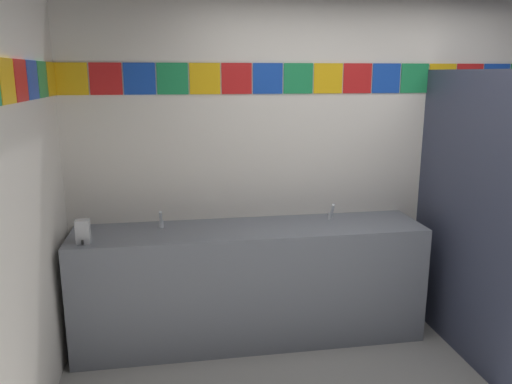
% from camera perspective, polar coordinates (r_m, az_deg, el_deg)
% --- Properties ---
extents(wall_back, '(4.39, 0.09, 2.56)m').
position_cam_1_polar(wall_back, '(4.09, 10.78, 3.42)').
color(wall_back, silver).
rests_on(wall_back, ground_plane).
extents(vanity_counter, '(2.55, 0.55, 0.87)m').
position_cam_1_polar(vanity_counter, '(3.82, -0.64, -10.20)').
color(vanity_counter, slate).
rests_on(vanity_counter, ground_plane).
extents(faucet_left, '(0.04, 0.10, 0.14)m').
position_cam_1_polar(faucet_left, '(3.71, -10.70, -3.28)').
color(faucet_left, silver).
rests_on(faucet_left, vanity_counter).
extents(faucet_right, '(0.04, 0.10, 0.14)m').
position_cam_1_polar(faucet_right, '(3.88, 8.50, -2.43)').
color(faucet_right, silver).
rests_on(faucet_right, vanity_counter).
extents(soap_dispenser, '(0.09, 0.09, 0.16)m').
position_cam_1_polar(soap_dispenser, '(3.51, -19.01, -4.27)').
color(soap_dispenser, '#B7BABF').
rests_on(soap_dispenser, vanity_counter).
extents(toilet, '(0.39, 0.49, 0.74)m').
position_cam_1_polar(toilet, '(4.46, 25.30, -9.98)').
color(toilet, white).
rests_on(toilet, ground_plane).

